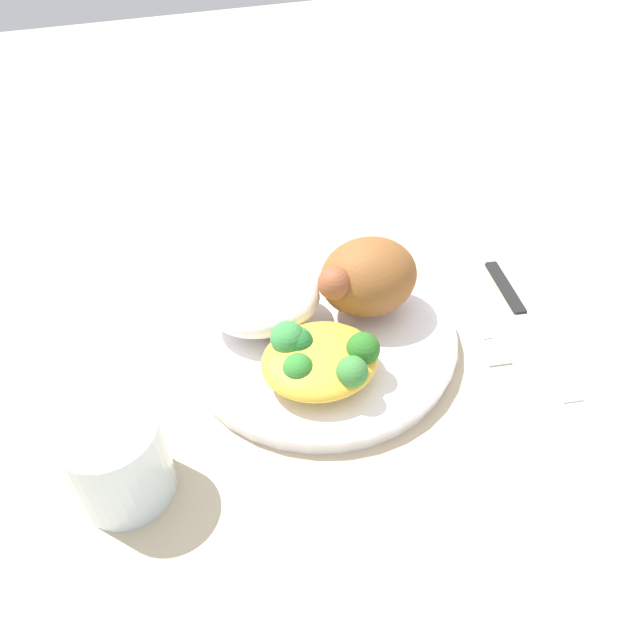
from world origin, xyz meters
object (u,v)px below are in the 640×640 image
Objects in this scene: plate at (320,335)px; fork at (477,317)px; water_glass at (117,460)px; rice_pile at (263,300)px; knife at (521,312)px; mac_cheese_with_broccoli at (318,356)px; roasted_chicken at (367,277)px.

fork is at bearing 173.32° from plate.
plate is 0.21m from water_glass.
rice_pile reaches higher than knife.
mac_cheese_with_broccoli is 0.18m from fork.
rice_pile is 0.25m from knife.
plate is 1.76× the size of fork.
knife is at bearing -169.23° from water_glass.
rice_pile is 1.06× the size of mac_cheese_with_broccoli.
fork is (-0.11, 0.03, -0.05)m from roasted_chicken.
mac_cheese_with_broccoli is at bearing 10.11° from fork.
plate is 0.06m from rice_pile.
roasted_chicken is 0.10m from rice_pile.
roasted_chicken is at bearing -14.62° from knife.
water_glass is (0.18, 0.10, 0.03)m from plate.
roasted_chicken is at bearing -16.76° from fork.
roasted_chicken is at bearing -154.40° from water_glass.
water_glass is at bearing 42.31° from rice_pile.
roasted_chicken is 0.16m from knife.
rice_pile reaches higher than plate.
water_glass is (0.17, 0.05, -0.00)m from mac_cheese_with_broccoli.
roasted_chicken is 0.26m from water_glass.
mac_cheese_with_broccoli is 0.69× the size of fork.
water_glass is at bearing 13.33° from fork.
rice_pile is 0.73× the size of fork.
plate reaches higher than knife.
roasted_chicken is 0.09m from mac_cheese_with_broccoli.
water_glass is (0.38, 0.07, 0.03)m from knife.
fork is at bearing -9.40° from knife.
fork is 0.05m from knife.
mac_cheese_with_broccoli is 0.52× the size of knife.
knife is (-0.15, 0.04, -0.05)m from roasted_chicken.
water_glass is (0.23, 0.11, -0.02)m from roasted_chicken.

